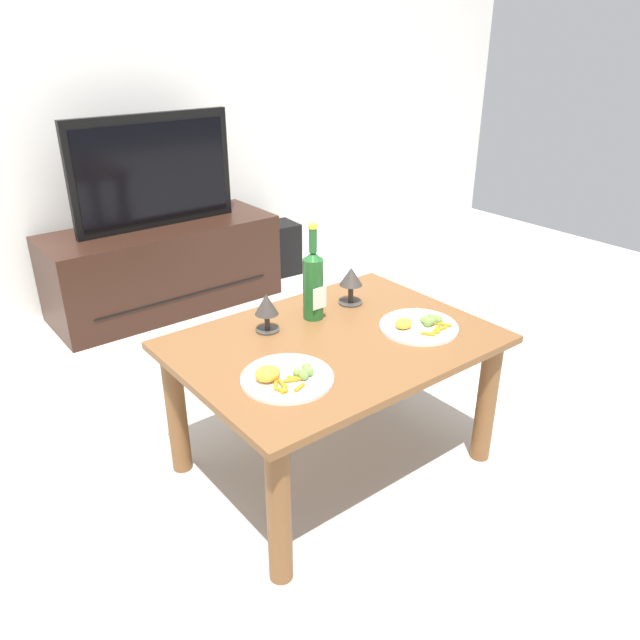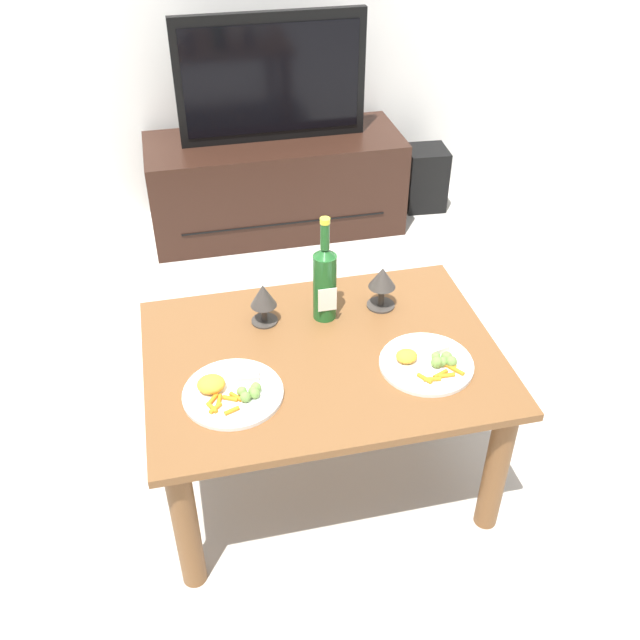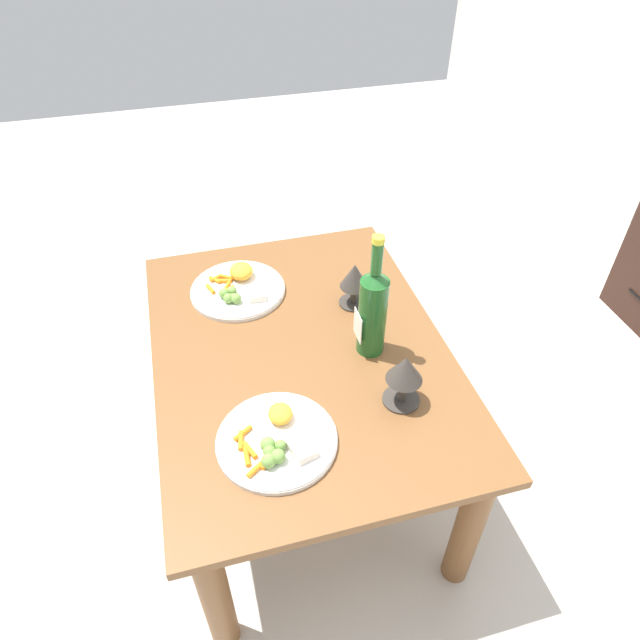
{
  "view_description": "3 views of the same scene",
  "coord_description": "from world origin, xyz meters",
  "px_view_note": "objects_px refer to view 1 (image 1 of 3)",
  "views": [
    {
      "loc": [
        -1.16,
        -1.4,
        1.45
      ],
      "look_at": [
        -0.02,
        0.06,
        0.56
      ],
      "focal_mm": 34.54,
      "sensor_mm": 36.0,
      "label": 1
    },
    {
      "loc": [
        -0.36,
        -1.56,
        1.83
      ],
      "look_at": [
        0.01,
        0.09,
        0.57
      ],
      "focal_mm": 39.72,
      "sensor_mm": 36.0,
      "label": 2
    },
    {
      "loc": [
        1.04,
        -0.23,
        1.54
      ],
      "look_at": [
        0.01,
        0.05,
        0.6
      ],
      "focal_mm": 31.7,
      "sensor_mm": 36.0,
      "label": 3
    }
  ],
  "objects_px": {
    "tv_stand": "(164,267)",
    "goblet_left": "(267,307)",
    "floor_speaker": "(280,248)",
    "dinner_plate_left": "(286,376)",
    "dinner_plate_right": "(419,325)",
    "dining_table": "(334,364)",
    "wine_bottle": "(313,282)",
    "goblet_right": "(351,279)",
    "tv_screen": "(153,172)"
  },
  "relations": [
    {
      "from": "wine_bottle",
      "to": "dinner_plate_right",
      "type": "bearing_deg",
      "value": -51.95
    },
    {
      "from": "goblet_right",
      "to": "goblet_left",
      "type": "bearing_deg",
      "value": -180.0
    },
    {
      "from": "goblet_left",
      "to": "dinner_plate_right",
      "type": "bearing_deg",
      "value": -36.53
    },
    {
      "from": "dining_table",
      "to": "goblet_left",
      "type": "height_order",
      "value": "goblet_left"
    },
    {
      "from": "dinner_plate_left",
      "to": "tv_screen",
      "type": "bearing_deg",
      "value": 76.62
    },
    {
      "from": "tv_stand",
      "to": "goblet_left",
      "type": "height_order",
      "value": "goblet_left"
    },
    {
      "from": "tv_screen",
      "to": "wine_bottle",
      "type": "bearing_deg",
      "value": -93.76
    },
    {
      "from": "tv_stand",
      "to": "floor_speaker",
      "type": "bearing_deg",
      "value": 2.73
    },
    {
      "from": "dinner_plate_left",
      "to": "wine_bottle",
      "type": "bearing_deg",
      "value": 41.92
    },
    {
      "from": "floor_speaker",
      "to": "goblet_right",
      "type": "distance_m",
      "value": 1.75
    },
    {
      "from": "tv_stand",
      "to": "dinner_plate_right",
      "type": "relative_size",
      "value": 4.61
    },
    {
      "from": "tv_stand",
      "to": "wine_bottle",
      "type": "bearing_deg",
      "value": -93.76
    },
    {
      "from": "dinner_plate_left",
      "to": "dinner_plate_right",
      "type": "xyz_separation_m",
      "value": [
        0.56,
        -0.0,
        -0.0
      ]
    },
    {
      "from": "goblet_right",
      "to": "dining_table",
      "type": "bearing_deg",
      "value": -141.02
    },
    {
      "from": "floor_speaker",
      "to": "goblet_right",
      "type": "bearing_deg",
      "value": -111.19
    },
    {
      "from": "goblet_left",
      "to": "goblet_right",
      "type": "height_order",
      "value": "goblet_right"
    },
    {
      "from": "tv_screen",
      "to": "wine_bottle",
      "type": "height_order",
      "value": "tv_screen"
    },
    {
      "from": "dining_table",
      "to": "goblet_right",
      "type": "xyz_separation_m",
      "value": [
        0.24,
        0.19,
        0.19
      ]
    },
    {
      "from": "goblet_left",
      "to": "goblet_right",
      "type": "distance_m",
      "value": 0.38
    },
    {
      "from": "wine_bottle",
      "to": "dinner_plate_right",
      "type": "xyz_separation_m",
      "value": [
        0.23,
        -0.3,
        -0.12
      ]
    },
    {
      "from": "dinner_plate_right",
      "to": "dinner_plate_left",
      "type": "bearing_deg",
      "value": 179.84
    },
    {
      "from": "goblet_left",
      "to": "dinner_plate_left",
      "type": "xyz_separation_m",
      "value": [
        -0.14,
        -0.31,
        -0.08
      ]
    },
    {
      "from": "tv_stand",
      "to": "wine_bottle",
      "type": "xyz_separation_m",
      "value": [
        -0.1,
        -1.5,
        0.41
      ]
    },
    {
      "from": "wine_bottle",
      "to": "dinner_plate_left",
      "type": "bearing_deg",
      "value": -138.08
    },
    {
      "from": "tv_screen",
      "to": "wine_bottle",
      "type": "distance_m",
      "value": 1.51
    },
    {
      "from": "floor_speaker",
      "to": "dinner_plate_left",
      "type": "height_order",
      "value": "dinner_plate_left"
    },
    {
      "from": "floor_speaker",
      "to": "dinner_plate_right",
      "type": "distance_m",
      "value": 1.99
    },
    {
      "from": "floor_speaker",
      "to": "dinner_plate_left",
      "type": "xyz_separation_m",
      "value": [
        -1.24,
        -1.84,
        0.36
      ]
    },
    {
      "from": "dinner_plate_left",
      "to": "tv_stand",
      "type": "bearing_deg",
      "value": 76.63
    },
    {
      "from": "tv_stand",
      "to": "goblet_right",
      "type": "xyz_separation_m",
      "value": [
        0.09,
        -1.49,
        0.37
      ]
    },
    {
      "from": "dining_table",
      "to": "dinner_plate_left",
      "type": "distance_m",
      "value": 0.32
    },
    {
      "from": "dining_table",
      "to": "dinner_plate_right",
      "type": "distance_m",
      "value": 0.32
    },
    {
      "from": "tv_screen",
      "to": "wine_bottle",
      "type": "relative_size",
      "value": 2.55
    },
    {
      "from": "tv_stand",
      "to": "dinner_plate_left",
      "type": "xyz_separation_m",
      "value": [
        -0.43,
        -1.8,
        0.28
      ]
    },
    {
      "from": "dining_table",
      "to": "goblet_left",
      "type": "relative_size",
      "value": 7.58
    },
    {
      "from": "goblet_right",
      "to": "dinner_plate_right",
      "type": "bearing_deg",
      "value": -81.89
    },
    {
      "from": "dining_table",
      "to": "goblet_right",
      "type": "relative_size",
      "value": 7.22
    },
    {
      "from": "tv_stand",
      "to": "goblet_left",
      "type": "xyz_separation_m",
      "value": [
        -0.29,
        -1.49,
        0.36
      ]
    },
    {
      "from": "wine_bottle",
      "to": "goblet_right",
      "type": "height_order",
      "value": "wine_bottle"
    },
    {
      "from": "tv_screen",
      "to": "dinner_plate_left",
      "type": "distance_m",
      "value": 1.86
    },
    {
      "from": "dining_table",
      "to": "tv_screen",
      "type": "bearing_deg",
      "value": 85.01
    },
    {
      "from": "tv_screen",
      "to": "goblet_right",
      "type": "bearing_deg",
      "value": -86.57
    },
    {
      "from": "dining_table",
      "to": "goblet_left",
      "type": "bearing_deg",
      "value": 126.31
    },
    {
      "from": "goblet_left",
      "to": "dinner_plate_left",
      "type": "height_order",
      "value": "goblet_left"
    },
    {
      "from": "floor_speaker",
      "to": "goblet_left",
      "type": "bearing_deg",
      "value": -121.56
    },
    {
      "from": "dining_table",
      "to": "tv_screen",
      "type": "distance_m",
      "value": 1.72
    },
    {
      "from": "dining_table",
      "to": "wine_bottle",
      "type": "xyz_separation_m",
      "value": [
        0.05,
        0.18,
        0.23
      ]
    },
    {
      "from": "dining_table",
      "to": "floor_speaker",
      "type": "relative_size",
      "value": 3.13
    },
    {
      "from": "dining_table",
      "to": "dinner_plate_left",
      "type": "bearing_deg",
      "value": -157.05
    },
    {
      "from": "wine_bottle",
      "to": "goblet_left",
      "type": "xyz_separation_m",
      "value": [
        -0.19,
        0.01,
        -0.05
      ]
    }
  ]
}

